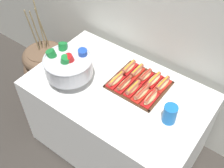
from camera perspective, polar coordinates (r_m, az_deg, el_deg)
ground_plane at (r=2.71m, az=0.91°, el=-12.34°), size 10.00×10.00×0.00m
buffet_table at (r=2.36m, az=1.03°, el=-7.11°), size 1.34×0.83×0.79m
floor_vase at (r=2.99m, az=-12.85°, el=2.16°), size 0.50×0.50×1.15m
serving_tray at (r=2.11m, az=5.47°, el=-0.16°), size 0.41×0.36×0.01m
hot_dog_0 at (r=2.09m, az=0.87°, el=0.88°), size 0.07×0.18×0.06m
hot_dog_1 at (r=2.06m, az=2.54°, el=-0.01°), size 0.06×0.18×0.06m
hot_dog_2 at (r=2.04m, az=4.26°, el=-0.93°), size 0.06×0.17×0.06m
hot_dog_3 at (r=2.01m, az=6.03°, el=-1.85°), size 0.08×0.18×0.06m
hot_dog_4 at (r=1.99m, az=7.83°, el=-2.83°), size 0.07×0.17×0.06m
hot_dog_5 at (r=2.19m, az=3.44°, el=3.34°), size 0.07×0.18×0.06m
hot_dog_6 at (r=2.16m, az=5.08°, el=2.57°), size 0.06×0.15×0.06m
hot_dog_7 at (r=2.14m, az=6.74°, el=1.66°), size 0.07×0.16×0.06m
hot_dog_8 at (r=2.11m, az=8.45°, el=0.78°), size 0.07×0.18×0.06m
hot_dog_9 at (r=2.09m, az=10.20°, el=-0.07°), size 0.08×0.17×0.06m
punch_bowl at (r=2.06m, az=-8.84°, el=3.88°), size 0.36×0.36×0.26m
cup_stack at (r=1.87m, az=11.68°, el=-6.00°), size 0.09×0.09×0.14m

